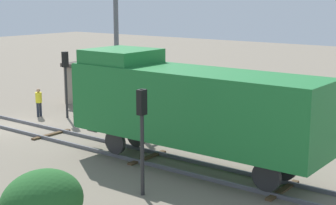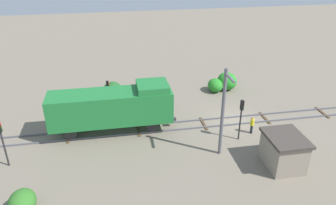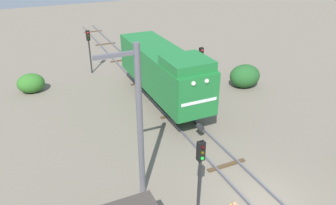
% 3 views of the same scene
% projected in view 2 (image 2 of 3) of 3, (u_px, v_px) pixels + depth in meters
% --- Properties ---
extents(ground_plane, '(116.45, 116.45, 0.00)m').
position_uv_depth(ground_plane, '(235.00, 121.00, 32.90)').
color(ground_plane, '#756B5B').
extents(railway_track, '(2.40, 77.63, 0.16)m').
position_uv_depth(railway_track, '(235.00, 120.00, 32.87)').
color(railway_track, '#595960').
rests_on(railway_track, ground).
extents(locomotive, '(2.90, 11.60, 4.60)m').
position_uv_depth(locomotive, '(113.00, 106.00, 29.77)').
color(locomotive, '#1E7233').
rests_on(locomotive, railway_track).
extents(traffic_signal_near, '(0.32, 0.34, 3.92)m').
position_uv_depth(traffic_signal_near, '(241.00, 113.00, 28.73)').
color(traffic_signal_near, '#262628').
rests_on(traffic_signal_near, ground).
extents(traffic_signal_mid, '(0.32, 0.34, 3.86)m').
position_uv_depth(traffic_signal_mid, '(108.00, 92.00, 32.73)').
color(traffic_signal_mid, '#262628').
rests_on(traffic_signal_mid, ground).
extents(traffic_signal_far, '(0.32, 0.34, 4.05)m').
position_uv_depth(traffic_signal_far, '(1.00, 136.00, 25.21)').
color(traffic_signal_far, '#262628').
rests_on(traffic_signal_far, ground).
extents(worker_near_track, '(0.38, 0.38, 1.70)m').
position_uv_depth(worker_near_track, '(252.00, 124.00, 30.46)').
color(worker_near_track, '#262B38').
rests_on(worker_near_track, ground).
extents(catenary_mast, '(1.94, 0.28, 7.70)m').
position_uv_depth(catenary_mast, '(223.00, 111.00, 26.09)').
color(catenary_mast, '#595960').
rests_on(catenary_mast, ground).
extents(relay_hut, '(3.50, 2.90, 2.74)m').
position_uv_depth(relay_hut, '(284.00, 151.00, 25.86)').
color(relay_hut, gray).
rests_on(relay_hut, ground).
extents(bush_near, '(2.18, 1.78, 1.59)m').
position_uv_depth(bush_near, '(22.00, 202.00, 21.64)').
color(bush_near, '#316F26').
rests_on(bush_near, ground).
extents(bush_mid, '(2.77, 2.26, 2.01)m').
position_uv_depth(bush_mid, '(227.00, 81.00, 39.64)').
color(bush_mid, '#268726').
rests_on(bush_mid, ground).
extents(bush_far, '(2.67, 2.19, 1.94)m').
position_uv_depth(bush_far, '(113.00, 91.00, 37.21)').
color(bush_far, '#235926').
rests_on(bush_far, ground).
extents(bush_back, '(2.16, 1.76, 1.57)m').
position_uv_depth(bush_back, '(215.00, 85.00, 39.01)').
color(bush_back, '#278326').
rests_on(bush_back, ground).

